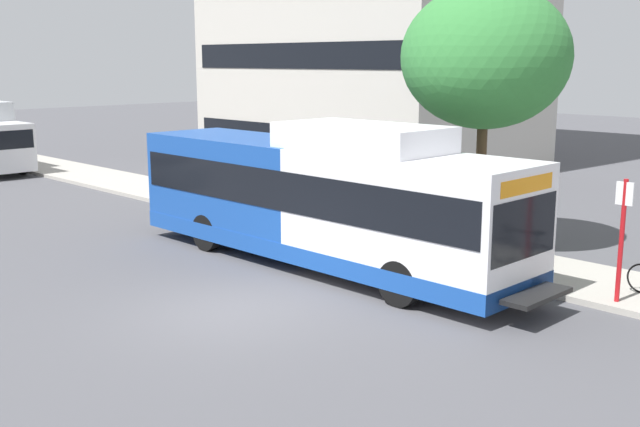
# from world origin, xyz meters

# --- Properties ---
(ground_plane) EXTENTS (120.00, 120.00, 0.00)m
(ground_plane) POSITION_xyz_m (0.00, 8.00, 0.00)
(ground_plane) COLOR #4C4C51
(sidewalk_curb) EXTENTS (3.00, 56.00, 0.14)m
(sidewalk_curb) POSITION_xyz_m (7.00, 6.00, 0.07)
(sidewalk_curb) COLOR #A8A399
(sidewalk_curb) RESTS_ON ground
(transit_bus) EXTENTS (2.58, 12.25, 3.65)m
(transit_bus) POSITION_xyz_m (3.87, 1.26, 1.70)
(transit_bus) COLOR white
(transit_bus) RESTS_ON ground
(bus_stop_sign_pole) EXTENTS (0.10, 0.36, 2.60)m
(bus_stop_sign_pole) POSITION_xyz_m (5.89, -5.53, 1.65)
(bus_stop_sign_pole) COLOR red
(bus_stop_sign_pole) RESTS_ON sidewalk_curb
(street_tree_near_stop) EXTENTS (4.42, 4.42, 6.93)m
(street_tree_near_stop) POSITION_xyz_m (8.03, -0.66, 5.18)
(street_tree_near_stop) COLOR #4C3823
(street_tree_near_stop) RESTS_ON sidewalk_curb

